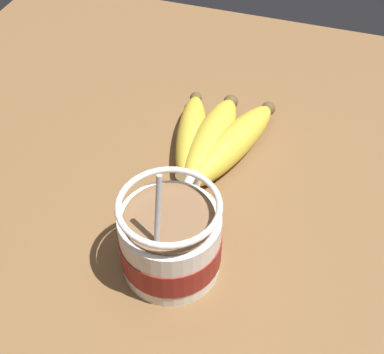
{
  "coord_description": "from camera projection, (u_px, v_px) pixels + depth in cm",
  "views": [
    {
      "loc": [
        -32.74,
        -9.49,
        47.31
      ],
      "look_at": [
        4.23,
        2.85,
        7.88
      ],
      "focal_mm": 50.0,
      "sensor_mm": 36.0,
      "label": 1
    }
  ],
  "objects": [
    {
      "name": "table",
      "position": [
        205.0,
        250.0,
        0.56
      ],
      "size": [
        92.76,
        92.76,
        3.93
      ],
      "color": "brown",
      "rests_on": "ground"
    },
    {
      "name": "coffee_mug",
      "position": [
        171.0,
        240.0,
        0.5
      ],
      "size": [
        12.94,
        9.64,
        14.08
      ],
      "color": "white",
      "rests_on": "table"
    },
    {
      "name": "banana_bunch",
      "position": [
        213.0,
        141.0,
        0.63
      ],
      "size": [
        18.47,
        12.89,
        4.29
      ],
      "color": "brown",
      "rests_on": "table"
    }
  ]
}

